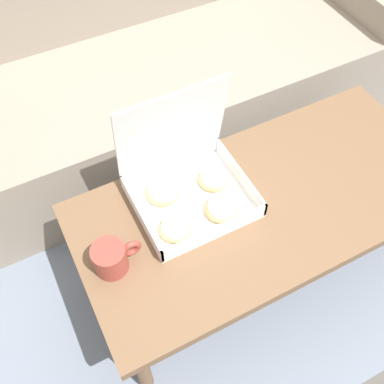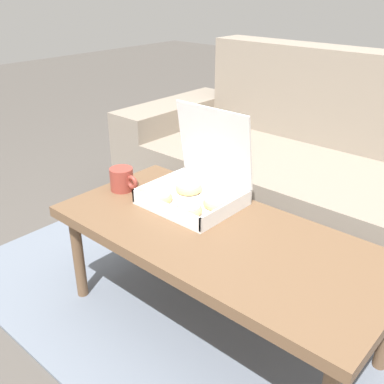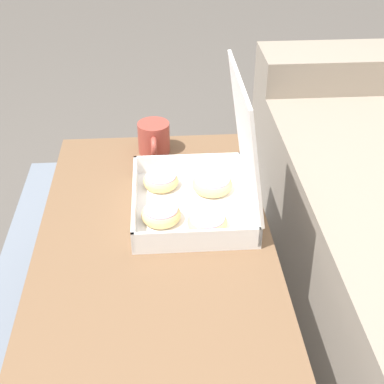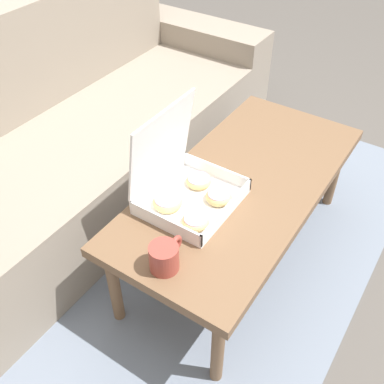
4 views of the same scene
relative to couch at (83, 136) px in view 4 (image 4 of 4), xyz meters
name	(u,v)px [view 4 (image 4 of 4)]	position (x,y,z in m)	size (l,w,h in m)	color
ground_plane	(225,248)	(0.00, -0.81, -0.30)	(12.00, 12.00, 0.00)	#514C47
area_rug	(171,221)	(0.00, -0.51, -0.30)	(2.30, 1.80, 0.01)	slate
couch	(83,136)	(0.00, 0.00, 0.00)	(2.18, 0.81, 0.90)	gray
coffee_table	(242,189)	(0.00, -0.86, 0.08)	(1.19, 0.56, 0.42)	brown
pastry_box	(187,188)	(-0.21, -0.74, 0.18)	(0.34, 0.30, 0.35)	white
coffee_mug	(165,257)	(-0.50, -0.86, 0.17)	(0.14, 0.09, 0.09)	#993D33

